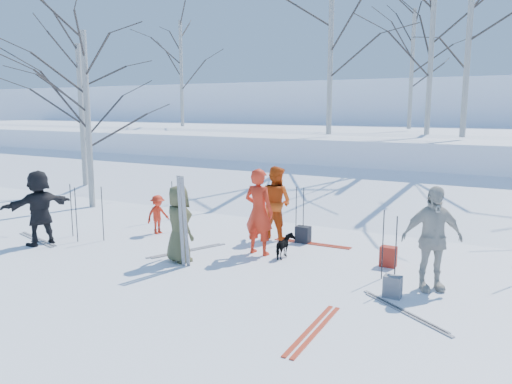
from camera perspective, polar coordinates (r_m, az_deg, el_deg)
The scene contains 36 objects.
ground at distance 10.56m, azimuth -4.02°, elevation -8.17°, with size 120.00×120.00×0.00m, color white.
snow_ramp at distance 16.64m, azimuth 9.29°, elevation -1.14°, with size 70.00×9.50×1.40m, color white.
snow_plateau at distance 26.08m, azimuth 16.93°, elevation 4.32°, with size 70.00×18.00×2.20m, color white.
far_hill at distance 46.74m, azimuth 22.63°, elevation 7.40°, with size 90.00×30.00×6.00m, color white.
skier_olive_center at distance 10.61m, azimuth -8.80°, elevation -3.62°, with size 0.80×0.52×1.63m, color #46472A.
skier_red_north at distance 10.98m, azimuth 0.32°, elevation -2.27°, with size 0.70×0.46×1.92m, color red.
skier_redor_behind at distance 12.38m, azimuth 2.26°, elevation -1.18°, with size 0.88×0.68×1.81m, color #D24A10.
skier_red_seated at distance 13.11m, azimuth -11.16°, elevation -2.53°, with size 0.65×0.37×1.01m, color red.
skier_cream_east at distance 9.37m, azimuth 19.47°, elevation -5.03°, with size 1.10×0.46×1.88m, color beige.
skier_grey_west at distance 12.84m, azimuth -23.53°, elevation -1.64°, with size 1.66×0.53×1.79m, color black.
dog at distance 10.85m, azimuth 3.30°, elevation -6.23°, with size 0.28×0.62×0.52m, color black.
upright_ski_left at distance 10.18m, azimuth -8.56°, elevation -3.38°, with size 0.07×0.02×1.90m, color silver.
upright_ski_right at distance 10.15m, azimuth -8.10°, elevation -3.41°, with size 0.07×0.02×1.90m, color silver.
ski_pair_a at distance 8.51m, azimuth 16.59°, elevation -12.98°, with size 1.68×1.23×0.02m, color silver, non-canonical shape.
ski_pair_b at distance 13.50m, azimuth -23.72°, elevation -4.98°, with size 1.89×0.69×0.02m, color silver, non-canonical shape.
ski_pair_c at distance 11.52m, azimuth -7.86°, elevation -6.66°, with size 0.94×1.82×0.02m, color silver, non-canonical shape.
ski_pair_d at distance 7.62m, azimuth 6.58°, elevation -15.39°, with size 0.26×1.91×0.02m, color #B7311A, non-canonical shape.
ski_pair_e at distance 12.08m, azimuth 6.44°, elevation -5.87°, with size 1.91×0.27×0.02m, color #B7311A, non-canonical shape.
ski_pole_a at distance 13.21m, azimuth -9.53°, elevation -1.65°, with size 0.02×0.02×1.34m, color black.
ski_pole_b at distance 12.18m, azimuth 4.61°, elevation -2.50°, with size 0.02×0.02×1.34m, color black.
ski_pole_c at distance 12.07m, azimuth 5.43°, elevation -2.63°, with size 0.02×0.02×1.34m, color black.
ski_pole_d at distance 12.70m, azimuth -17.14°, elevation -2.41°, with size 0.02×0.02×1.34m, color black.
ski_pole_e at distance 13.39m, azimuth -20.35°, elevation -1.97°, with size 0.02×0.02×1.34m, color black.
ski_pole_f at distance 9.29m, azimuth 15.67°, elevation -6.70°, with size 0.02×0.02×1.34m, color black.
ski_pole_g at distance 12.79m, azimuth -19.86°, elevation -2.47°, with size 0.02×0.02×1.34m, color black.
ski_pole_h at distance 9.75m, azimuth 14.29°, elevation -5.86°, with size 0.02×0.02×1.34m, color black.
backpack_red at distance 10.65m, azimuth 14.88°, elevation -7.15°, with size 0.32×0.22×0.42m, color maroon.
backpack_grey at distance 9.01m, azimuth 15.34°, elevation -10.40°, with size 0.30×0.20×0.38m, color slate.
backpack_dark at distance 12.13m, azimuth 5.40°, elevation -4.85°, with size 0.34×0.24×0.40m, color black.
birch_plateau_b at distance 19.74m, azimuth 8.51°, elevation 15.53°, with size 4.93×4.93×6.18m, color silver, non-canonical shape.
birch_plateau_c at distance 20.36m, azimuth 19.39°, elevation 14.82°, with size 4.87×4.87×6.10m, color silver, non-canonical shape.
birch_plateau_d at distance 28.17m, azimuth -8.53°, elevation 13.19°, with size 4.55×4.55×5.65m, color silver, non-canonical shape.
birch_plateau_f at distance 25.57m, azimuth 17.37°, elevation 13.19°, with size 4.52×4.52×5.61m, color silver, non-canonical shape.
birch_plateau_h at distance 19.10m, azimuth 23.13°, elevation 15.59°, with size 5.16×5.16×6.51m, color silver, non-canonical shape.
birch_edge_a at distance 17.01m, azimuth -18.67°, elevation 7.71°, with size 4.52×4.52×5.60m, color silver, non-canonical shape.
birch_edge_d at distance 20.18m, azimuth -19.28°, elevation 7.83°, with size 4.49×4.49×5.56m, color silver, non-canonical shape.
Camera 1 is at (5.54, -8.39, 3.22)m, focal length 35.00 mm.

